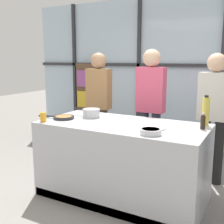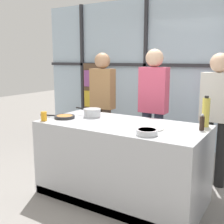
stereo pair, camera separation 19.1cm
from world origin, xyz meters
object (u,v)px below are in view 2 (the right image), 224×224
spectator_far_left (103,99)px  spectator_center_right (217,111)px  frying_pan (64,117)px  juice_glass_near (44,116)px  pepper_grinder (202,123)px  spectator_center_left (153,102)px  saucepan (92,112)px  white_plate (151,128)px  mixing_bowl (147,132)px  oil_bottle (206,112)px

spectator_far_left → spectator_center_right: bearing=-180.0°
frying_pan → juice_glass_near: size_ratio=4.03×
pepper_grinder → spectator_far_left: bearing=156.5°
spectator_far_left → spectator_center_right: (1.74, -0.00, -0.02)m
spectator_center_left → saucepan: bearing=57.6°
frying_pan → white_plate: size_ratio=1.64×
spectator_center_right → pepper_grinder: bearing=90.5°
spectator_center_right → saucepan: spectator_center_right is taller
mixing_bowl → pepper_grinder: 0.63m
spectator_center_right → frying_pan: size_ratio=3.84×
spectator_far_left → mixing_bowl: bearing=137.4°
spectator_center_right → pepper_grinder: size_ratio=9.73×
oil_bottle → frying_pan: bearing=-163.7°
pepper_grinder → frying_pan: bearing=-169.9°
saucepan → pepper_grinder: pepper_grinder is taller
spectator_center_left → pepper_grinder: size_ratio=10.08×
frying_pan → saucepan: (0.25, 0.25, 0.04)m
saucepan → pepper_grinder: (1.39, 0.04, 0.02)m
frying_pan → spectator_center_left: bearing=54.1°
white_plate → pepper_grinder: bearing=25.3°
frying_pan → oil_bottle: oil_bottle is taller
frying_pan → white_plate: (1.16, 0.07, -0.01)m
mixing_bowl → oil_bottle: size_ratio=0.63×
spectator_far_left → juice_glass_near: spectator_far_left is taller
mixing_bowl → spectator_far_left: bearing=137.4°
white_plate → oil_bottle: (0.47, 0.41, 0.16)m
juice_glass_near → white_plate: bearing=13.6°
oil_bottle → pepper_grinder: size_ratio=1.94×
saucepan → oil_bottle: 1.40m
spectator_far_left → spectator_center_left: size_ratio=0.98×
spectator_center_left → white_plate: (0.40, -0.99, -0.12)m
spectator_center_right → white_plate: spectator_center_right is taller
spectator_center_left → spectator_far_left: bearing=-0.0°
spectator_far_left → oil_bottle: spectator_far_left is taller
spectator_center_right → mixing_bowl: bearing=71.8°
mixing_bowl → frying_pan: bearing=171.7°
saucepan → mixing_bowl: (0.97, -0.43, -0.03)m
frying_pan → saucepan: size_ratio=1.09×
spectator_far_left → white_plate: 1.61m
spectator_center_right → frying_pan: (-1.63, -1.05, -0.07)m
spectator_center_left → pepper_grinder: spectator_center_left is taller
frying_pan → spectator_far_left: bearing=96.0°
spectator_far_left → pepper_grinder: 1.91m
mixing_bowl → juice_glass_near: juice_glass_near is taller
spectator_center_right → spectator_far_left: bearing=0.0°
white_plate → saucepan: bearing=168.4°
pepper_grinder → juice_glass_near: bearing=-163.0°
pepper_grinder → mixing_bowl: bearing=-131.2°
white_plate → pepper_grinder: 0.53m
frying_pan → saucepan: saucepan is taller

